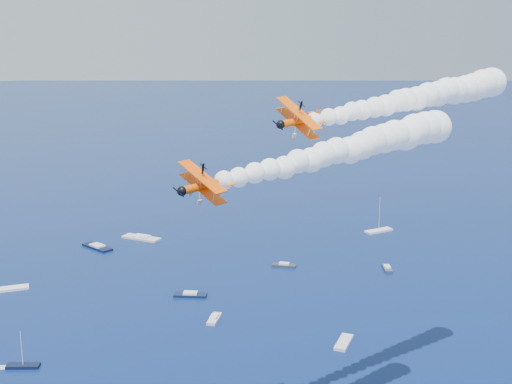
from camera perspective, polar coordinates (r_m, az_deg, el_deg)
name	(u,v)px	position (r m, az deg, el deg)	size (l,w,h in m)	color
biplane_lead	(299,121)	(104.36, 3.66, 5.96)	(8.31, 9.32, 5.62)	#FF5A05
biplane_trail	(205,185)	(87.88, -4.32, 0.55)	(7.87, 8.83, 5.32)	#FA5005
smoke_trail_lead	(412,99)	(121.59, 12.92, 7.59)	(48.86, 14.89, 9.38)	white
smoke_trail_trail	(343,150)	(103.32, 7.29, 3.48)	(48.45, 16.62, 9.38)	white
spectator_boats	(92,302)	(193.14, -13.54, -8.96)	(224.72, 187.47, 0.70)	black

